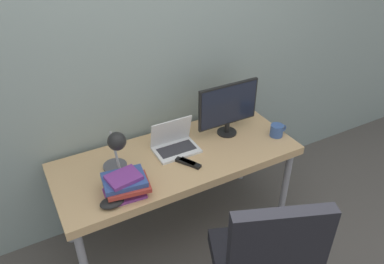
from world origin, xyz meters
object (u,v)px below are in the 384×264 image
Objects in this scene: monitor at (228,107)px; office_chair at (265,263)px; book_stack at (125,184)px; mug at (277,130)px; game_controller at (112,202)px; laptop at (175,144)px; desk_lamp at (116,147)px.

monitor is 1.12m from office_chair.
office_chair is 0.90m from book_stack.
mug is at bearing -34.30° from monitor.
book_stack reaches higher than game_controller.
game_controller is (-0.56, -0.32, -0.03)m from laptop.
desk_lamp is at bearing -168.51° from laptop.
book_stack is (-0.50, 0.72, 0.20)m from office_chair.
mug is 1.30m from game_controller.
office_chair is (-0.39, -0.99, -0.36)m from monitor.
laptop is 0.47m from desk_lamp.
monitor is 3.31× the size of game_controller.
mug is (0.69, 0.78, 0.18)m from office_chair.
laptop is 0.65m from game_controller.
desk_lamp is at bearing 174.46° from mug.
office_chair is at bearing -55.43° from book_stack.
game_controller is at bearing 132.47° from office_chair.
laptop is 0.52m from book_stack.
book_stack is at bearing 29.73° from game_controller.
laptop is 1.00m from office_chair.
book_stack is 0.13m from game_controller.
laptop reaches higher than game_controller.
mug is at bearing -5.54° from desk_lamp.
monitor is at bearing 18.28° from game_controller.
book_stack is 2.10× the size of mug.
laptop is 0.90× the size of desk_lamp.
office_chair reaches higher than desk_lamp.
book_stack is at bearing -163.25° from monitor.
book_stack is (-0.45, -0.26, 0.02)m from laptop.
laptop reaches higher than book_stack.
laptop is 0.64× the size of monitor.
laptop is at bearing 29.94° from game_controller.
laptop is 2.22× the size of mug.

